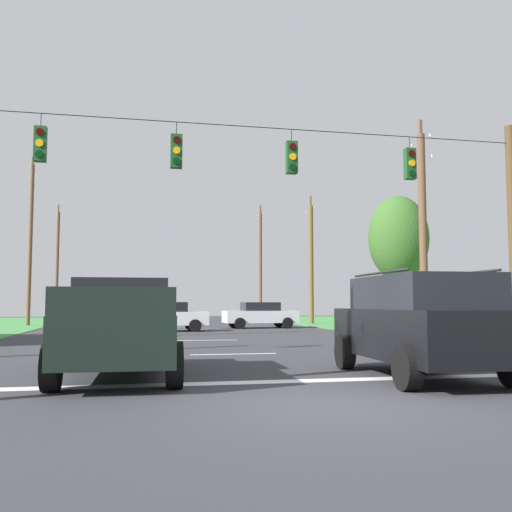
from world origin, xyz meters
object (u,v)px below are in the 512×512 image
at_px(utility_pole_distant_left, 57,264).
at_px(utility_pole_mid_right, 423,229).
at_px(pickup_truck, 120,327).
at_px(suv_black, 419,323).
at_px(distant_car_oncoming, 260,315).
at_px(utility_pole_near_left, 260,262).
at_px(distant_car_crossing_white, 166,316).
at_px(utility_pole_far_right, 311,262).
at_px(utility_pole_distant_right, 30,239).
at_px(overhead_signal_span, 233,214).
at_px(tree_roadside_right, 399,239).

bearing_deg(utility_pole_distant_left, utility_pole_mid_right, -60.45).
bearing_deg(utility_pole_distant_left, pickup_truck, -81.55).
relative_size(pickup_truck, suv_black, 1.12).
bearing_deg(pickup_truck, distant_car_oncoming, 70.67).
distance_m(distant_car_oncoming, utility_pole_near_left, 23.88).
relative_size(distant_car_crossing_white, utility_pole_mid_right, 0.47).
bearing_deg(utility_pole_near_left, distant_car_oncoming, -102.46).
xyz_separation_m(distant_car_crossing_white, distant_car_oncoming, (5.71, 3.03, 0.00)).
relative_size(suv_black, utility_pole_distant_left, 0.47).
bearing_deg(distant_car_crossing_white, utility_pole_far_right, 40.30).
relative_size(pickup_truck, utility_pole_distant_right, 0.48).
relative_size(overhead_signal_span, distant_car_oncoming, 4.18).
bearing_deg(utility_pole_distant_left, suv_black, -74.79).
bearing_deg(pickup_truck, utility_pole_near_left, 74.12).
xyz_separation_m(distant_car_oncoming, utility_pole_far_right, (5.10, 6.14, 3.60)).
xyz_separation_m(suv_black, utility_pole_near_left, (7.00, 46.22, 4.53)).
relative_size(distant_car_crossing_white, distant_car_oncoming, 1.00).
height_order(pickup_truck, distant_car_oncoming, pickup_truck).
xyz_separation_m(overhead_signal_span, tree_roadside_right, (10.64, 11.58, 0.79)).
distance_m(utility_pole_distant_right, tree_roadside_right, 23.92).
bearing_deg(utility_pole_near_left, suv_black, -98.61).
relative_size(utility_pole_far_right, tree_roadside_right, 1.32).
relative_size(distant_car_oncoming, utility_pole_far_right, 0.47).
height_order(distant_car_crossing_white, utility_pole_mid_right, utility_pole_mid_right).
distance_m(suv_black, distant_car_oncoming, 23.46).
xyz_separation_m(pickup_truck, utility_pole_mid_right, (12.20, 10.43, 3.60)).
relative_size(distant_car_oncoming, utility_pole_near_left, 0.38).
bearing_deg(pickup_truck, utility_pole_distant_left, 98.45).
distance_m(utility_pole_near_left, utility_pole_distant_right, 24.99).
bearing_deg(pickup_truck, distant_car_crossing_white, 84.03).
bearing_deg(distant_car_crossing_white, distant_car_oncoming, 27.96).
distance_m(overhead_signal_span, utility_pole_near_left, 41.84).
relative_size(distant_car_oncoming, utility_pole_mid_right, 0.47).
distance_m(suv_black, utility_pole_near_left, 46.97).
bearing_deg(utility_pole_distant_left, utility_pole_far_right, -38.42).
relative_size(utility_pole_far_right, utility_pole_distant_left, 0.88).
relative_size(utility_pole_near_left, utility_pole_distant_left, 1.08).
xyz_separation_m(distant_car_oncoming, utility_pole_near_left, (5.05, 22.84, 4.81)).
xyz_separation_m(distant_car_crossing_white, utility_pole_distant_right, (-8.39, 9.83, 4.92)).
distance_m(pickup_truck, utility_pole_mid_right, 16.45).
bearing_deg(utility_pole_distant_right, pickup_truck, -77.41).
bearing_deg(distant_car_oncoming, suv_black, -94.76).
xyz_separation_m(distant_car_crossing_white, utility_pole_distant_left, (-8.41, 24.42, 4.26)).
bearing_deg(utility_pole_distant_right, distant_car_oncoming, -25.73).
height_order(overhead_signal_span, utility_pole_mid_right, utility_pole_mid_right).
xyz_separation_m(overhead_signal_span, utility_pole_near_left, (9.75, 40.65, 1.61)).
height_order(distant_car_oncoming, utility_pole_distant_right, utility_pole_distant_right).
relative_size(overhead_signal_span, utility_pole_near_left, 1.61).
xyz_separation_m(utility_pole_far_right, tree_roadside_right, (0.83, -12.37, 0.38)).
relative_size(suv_black, utility_pole_far_right, 0.53).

